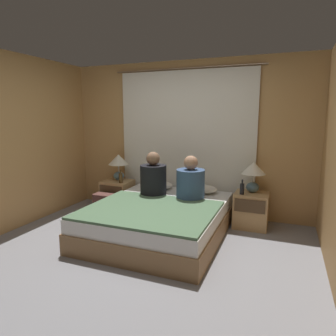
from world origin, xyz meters
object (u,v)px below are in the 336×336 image
Objects in this scene: pillow_left at (158,185)px; person_right_in_bed at (191,182)px; pillow_right at (202,189)px; nightstand_right at (251,210)px; nightstand_left at (118,195)px; person_left_in_bed at (153,178)px; beer_bottle_on_right_stand at (242,189)px; backpack_on_floor at (105,204)px; beer_bottle_on_left_stand at (121,178)px; lamp_right at (253,172)px; bed at (160,220)px; lamp_left at (118,163)px.

pillow_left is 0.82m from person_right_in_bed.
pillow_right is at bearing 0.00° from pillow_left.
pillow_left is at bearing 178.78° from nightstand_right.
nightstand_right is at bearing 0.00° from nightstand_left.
beer_bottle_on_right_stand is (1.28, 0.26, -0.11)m from person_left_in_bed.
person_right_in_bed reaches higher than nightstand_left.
person_right_in_bed is at bearing -98.38° from pillow_right.
person_left_in_bed is at bearing 1.04° from backpack_on_floor.
nightstand_left is 0.39m from beer_bottle_on_left_stand.
nightstand_left is 1.13× the size of lamp_right.
person_left_in_bed reaches higher than bed.
lamp_left is at bearing 178.44° from nightstand_right.
person_left_in_bed reaches higher than person_right_in_bed.
nightstand_left reaches higher than backpack_on_floor.
nightstand_right is at bearing 24.48° from person_right_in_bed.
pillow_left is 0.93m from backpack_on_floor.
bed is 1.21m from backpack_on_floor.
person_left_in_bed reaches higher than lamp_left.
beer_bottle_on_left_stand reaches higher than backpack_on_floor.
pillow_left is at bearing 28.61° from backpack_on_floor.
nightstand_left is 0.39m from backpack_on_floor.
beer_bottle_on_right_stand is at bearing 7.28° from backpack_on_floor.
bed is 4.51× the size of lamp_right.
lamp_left is at bearing 163.23° from person_right_in_bed.
bed is 3.98× the size of nightstand_left.
lamp_right is 2.06× the size of beer_bottle_on_left_stand.
beer_bottle_on_left_stand is 0.59× the size of backpack_on_floor.
person_left_in_bed is (0.86, -0.44, -0.12)m from lamp_left.
bed is at bearing -145.80° from nightstand_right.
pillow_left reaches higher than nightstand_right.
pillow_right reaches higher than backpack_on_floor.
lamp_right is at bearing 17.20° from person_left_in_bed.
nightstand_right is 1.52m from person_left_in_bed.
beer_bottle_on_right_stand is (-0.13, -0.18, -0.22)m from lamp_right.
nightstand_right is 2.33× the size of beer_bottle_on_left_stand.
beer_bottle_on_left_stand is at bearing 180.00° from beer_bottle_on_right_stand.
pillow_left is (-0.37, 0.80, 0.28)m from bed.
person_right_in_bed is 0.75m from beer_bottle_on_right_stand.
person_left_in_bed is at bearing 180.00° from person_right_in_bed.
beer_bottle_on_right_stand is at bearing 20.48° from person_right_in_bed.
pillow_left is 0.64m from beer_bottle_on_left_stand.
person_right_in_bed is 2.91× the size of beer_bottle_on_right_stand.
nightstand_left is at bearing -90.00° from lamp_left.
beer_bottle_on_left_stand is 0.50m from backpack_on_floor.
pillow_right is at bearing 177.59° from nightstand_right.
person_left_in_bed is at bearing -76.43° from pillow_left.
lamp_right is 1.54m from pillow_left.
lamp_left is (0.00, 0.06, 0.56)m from nightstand_left.
pillow_right is (1.50, 0.03, 0.24)m from nightstand_left.
beer_bottle_on_right_stand is at bearing 11.44° from person_left_in_bed.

